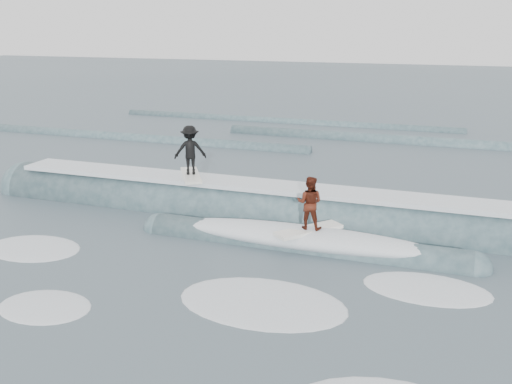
% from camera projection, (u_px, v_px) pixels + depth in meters
% --- Properties ---
extents(ground, '(160.00, 160.00, 0.00)m').
position_uv_depth(ground, '(213.00, 268.00, 14.60)').
color(ground, '#394753').
rests_on(ground, ground).
extents(breaking_wave, '(20.95, 3.80, 2.04)m').
position_uv_depth(breaking_wave, '(271.00, 219.00, 18.09)').
color(breaking_wave, '#324C55').
rests_on(breaking_wave, ground).
extents(surfer_black, '(1.50, 2.00, 1.73)m').
position_uv_depth(surfer_black, '(190.00, 152.00, 18.82)').
color(surfer_black, white).
rests_on(surfer_black, ground).
extents(surfer_red, '(1.71, 1.89, 1.58)m').
position_uv_depth(surfer_red, '(309.00, 207.00, 15.55)').
color(surfer_red, white).
rests_on(surfer_red, ground).
extents(whitewater, '(13.63, 7.25, 0.10)m').
position_uv_depth(whitewater, '(235.00, 308.00, 12.54)').
color(whitewater, white).
rests_on(whitewater, ground).
extents(far_swells, '(38.36, 8.65, 0.80)m').
position_uv_depth(far_swells, '(287.00, 136.00, 31.58)').
color(far_swells, '#324C55').
rests_on(far_swells, ground).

